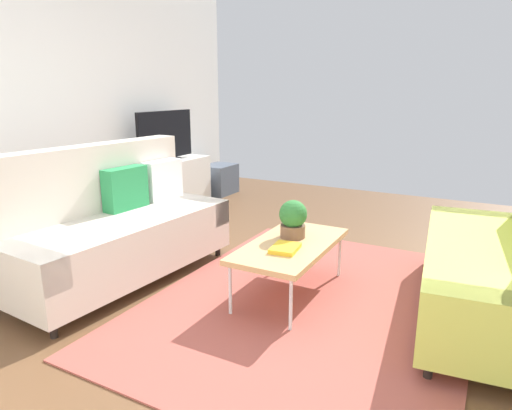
% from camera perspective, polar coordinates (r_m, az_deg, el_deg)
% --- Properties ---
extents(ground_plane, '(7.68, 7.68, 0.00)m').
position_cam_1_polar(ground_plane, '(3.61, 4.64, -10.81)').
color(ground_plane, brown).
extents(wall_far, '(6.40, 0.12, 2.90)m').
position_cam_1_polar(wall_far, '(5.08, -26.01, 12.05)').
color(wall_far, white).
rests_on(wall_far, ground_plane).
extents(area_rug, '(2.90, 2.20, 0.01)m').
position_cam_1_polar(area_rug, '(3.45, 7.04, -12.10)').
color(area_rug, '#9E4C42').
rests_on(area_rug, ground_plane).
extents(couch_beige, '(1.95, 0.97, 1.10)m').
position_cam_1_polar(couch_beige, '(3.88, -17.54, -2.58)').
color(couch_beige, beige).
rests_on(couch_beige, ground_plane).
extents(couch_green, '(1.98, 1.03, 1.10)m').
position_cam_1_polar(couch_green, '(3.41, 29.10, -6.24)').
color(couch_green, '#C1CC51').
rests_on(couch_green, ground_plane).
extents(coffee_table, '(1.10, 0.56, 0.42)m').
position_cam_1_polar(coffee_table, '(3.41, 4.41, -5.27)').
color(coffee_table, tan).
rests_on(coffee_table, ground_plane).
extents(tv_console, '(1.40, 0.44, 0.64)m').
position_cam_1_polar(tv_console, '(5.98, -11.28, 2.45)').
color(tv_console, silver).
rests_on(tv_console, ground_plane).
extents(tv, '(1.00, 0.20, 0.64)m').
position_cam_1_polar(tv, '(5.87, -11.44, 8.47)').
color(tv, black).
rests_on(tv, tv_console).
extents(storage_trunk, '(0.52, 0.40, 0.44)m').
position_cam_1_polar(storage_trunk, '(6.81, -4.71, 3.28)').
color(storage_trunk, '#4C5666').
rests_on(storage_trunk, ground_plane).
extents(potted_plant, '(0.22, 0.22, 0.30)m').
position_cam_1_polar(potted_plant, '(3.48, 4.73, -1.74)').
color(potted_plant, brown).
rests_on(potted_plant, coffee_table).
extents(table_book_0, '(0.26, 0.21, 0.03)m').
position_cam_1_polar(table_book_0, '(3.24, 3.72, -5.50)').
color(table_book_0, gold).
rests_on(table_book_0, coffee_table).
extents(vase_0, '(0.09, 0.09, 0.17)m').
position_cam_1_polar(vase_0, '(5.52, -15.72, 5.44)').
color(vase_0, '#B24C4C').
rests_on(vase_0, tv_console).
extents(bottle_0, '(0.05, 0.05, 0.23)m').
position_cam_1_polar(bottle_0, '(5.56, -14.01, 5.93)').
color(bottle_0, '#3F8C4C').
rests_on(bottle_0, tv_console).
extents(bottle_1, '(0.06, 0.06, 0.15)m').
position_cam_1_polar(bottle_1, '(5.64, -13.28, 5.68)').
color(bottle_1, purple).
rests_on(bottle_1, tv_console).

